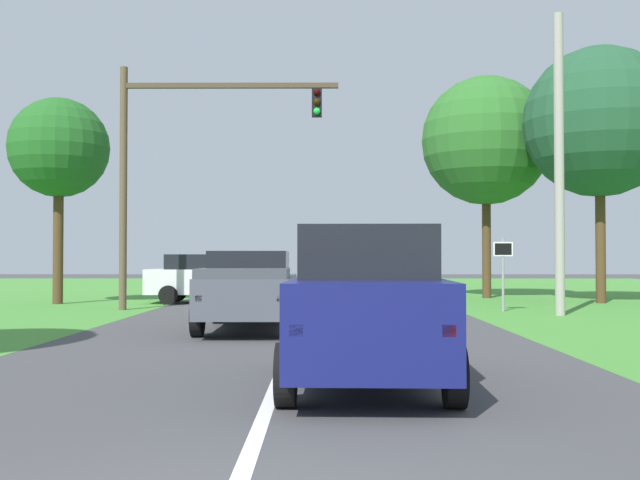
# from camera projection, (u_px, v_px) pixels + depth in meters

# --- Properties ---
(ground_plane) EXTENTS (120.00, 120.00, 0.00)m
(ground_plane) POSITION_uv_depth(u_px,v_px,m) (293.00, 340.00, 15.43)
(ground_plane) COLOR #424244
(red_suv_near) EXTENTS (2.20, 4.48, 2.06)m
(red_suv_near) POSITION_uv_depth(u_px,v_px,m) (366.00, 304.00, 9.95)
(red_suv_near) COLOR navy
(red_suv_near) RESTS_ON ground_plane
(pickup_truck_lead) EXTENTS (2.25, 5.47, 1.81)m
(pickup_truck_lead) POSITION_uv_depth(u_px,v_px,m) (250.00, 289.00, 17.62)
(pickup_truck_lead) COLOR #4C515B
(pickup_truck_lead) RESTS_ON ground_plane
(traffic_light) EXTENTS (6.98, 0.40, 7.76)m
(traffic_light) POSITION_uv_depth(u_px,v_px,m) (179.00, 150.00, 24.38)
(traffic_light) COLOR brown
(traffic_light) RESTS_ON ground_plane
(keep_moving_sign) EXTENTS (0.60, 0.09, 2.28)m
(keep_moving_sign) POSITION_uv_depth(u_px,v_px,m) (503.00, 264.00, 23.65)
(keep_moving_sign) COLOR gray
(keep_moving_sign) RESTS_ON ground_plane
(oak_tree_right) EXTENTS (5.51, 5.51, 9.40)m
(oak_tree_right) POSITION_uv_depth(u_px,v_px,m) (600.00, 122.00, 28.03)
(oak_tree_right) COLOR #4C351E
(oak_tree_right) RESTS_ON ground_plane
(crossing_suv_far) EXTENTS (4.83, 2.25, 1.78)m
(crossing_suv_far) POSITION_uv_depth(u_px,v_px,m) (212.00, 277.00, 28.03)
(crossing_suv_far) COLOR silver
(crossing_suv_far) RESTS_ON ground_plane
(utility_pole_right) EXTENTS (0.28, 0.28, 8.74)m
(utility_pole_right) POSITION_uv_depth(u_px,v_px,m) (559.00, 164.00, 22.03)
(utility_pole_right) COLOR #9E998E
(utility_pole_right) RESTS_ON ground_plane
(extra_tree_1) EXTENTS (3.58, 3.58, 7.41)m
(extra_tree_1) POSITION_uv_depth(u_px,v_px,m) (59.00, 149.00, 27.53)
(extra_tree_1) COLOR #4C351E
(extra_tree_1) RESTS_ON ground_plane
(extra_tree_2) EXTENTS (5.30, 5.30, 9.14)m
(extra_tree_2) POSITION_uv_depth(u_px,v_px,m) (486.00, 141.00, 31.56)
(extra_tree_2) COLOR #4C351E
(extra_tree_2) RESTS_ON ground_plane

